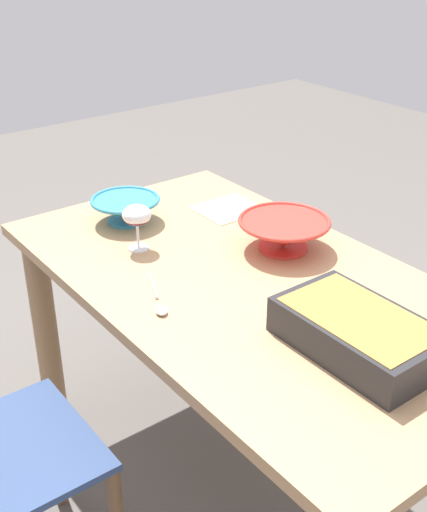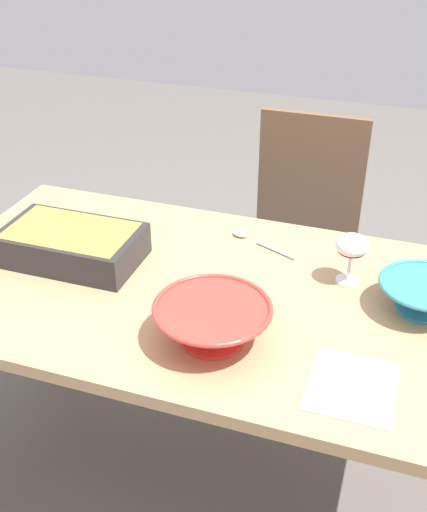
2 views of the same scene
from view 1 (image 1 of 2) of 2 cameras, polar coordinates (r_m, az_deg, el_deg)
name	(u,v)px [view 1 (image 1 of 2)]	position (r m, az deg, el deg)	size (l,w,h in m)	color
ground_plane	(244,482)	(2.25, 2.61, -18.73)	(8.00, 8.00, 0.00)	#5B5651
dining_table	(249,321)	(1.85, 3.01, -5.60)	(1.46, 0.80, 0.75)	tan
wine_glass	(137,217)	(1.90, -6.57, 3.31)	(0.08, 0.08, 0.14)	white
casserole_dish	(358,331)	(1.52, 12.28, -6.29)	(0.37, 0.22, 0.09)	#262628
mixing_bowl	(126,208)	(2.10, -7.51, 4.05)	(0.22, 0.22, 0.08)	teal
small_bowl	(284,232)	(1.92, 6.02, 2.01)	(0.27, 0.27, 0.09)	red
serving_spoon	(159,302)	(1.67, -4.71, -3.94)	(0.21, 0.10, 0.01)	silver
napkin	(228,209)	(2.19, 1.28, 4.04)	(0.18, 0.20, 0.00)	beige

